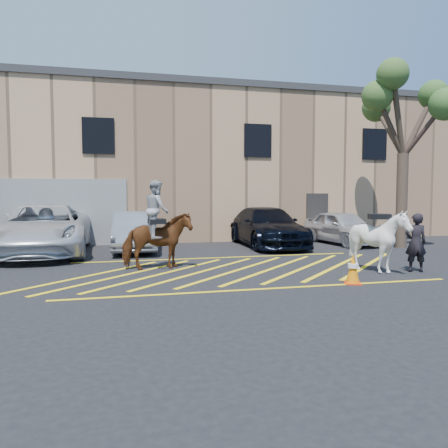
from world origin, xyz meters
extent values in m
plane|color=black|center=(0.00, 0.00, 0.00)|extent=(90.00, 90.00, 0.00)
imported|color=silver|center=(-5.86, 4.59, 0.91)|extent=(3.07, 6.55, 1.81)
imported|color=#989BA6|center=(-2.63, 4.91, 0.75)|extent=(1.81, 4.60, 1.49)
imported|color=black|center=(2.80, 5.07, 0.80)|extent=(2.32, 5.57, 1.61)
imported|color=silver|center=(6.24, 4.96, 0.73)|extent=(2.21, 4.44, 1.45)
imported|color=black|center=(4.78, -1.71, 0.82)|extent=(0.68, 0.54, 1.65)
cube|color=tan|center=(0.00, 12.00, 3.50)|extent=(32.00, 10.00, 7.00)
cube|color=#2D2D30|center=(0.00, 12.00, 7.15)|extent=(32.20, 10.20, 0.30)
cube|color=black|center=(-4.00, 6.96, 4.60)|extent=(1.30, 0.08, 1.50)
cube|color=black|center=(3.00, 6.96, 4.60)|extent=(1.30, 0.08, 1.50)
cube|color=black|center=(9.00, 6.96, 4.60)|extent=(1.30, 0.08, 1.50)
cube|color=#38332D|center=(6.00, 6.96, 1.10)|extent=(1.10, 0.08, 2.20)
cube|color=yellow|center=(-4.20, -0.30, 0.01)|extent=(4.20, 4.20, 0.01)
cube|color=yellow|center=(-3.15, -0.30, 0.01)|extent=(4.20, 4.20, 0.01)
cube|color=yellow|center=(-2.10, -0.30, 0.01)|extent=(4.20, 4.20, 0.01)
cube|color=yellow|center=(-1.05, -0.30, 0.01)|extent=(4.20, 4.20, 0.01)
cube|color=yellow|center=(0.00, -0.30, 0.01)|extent=(4.20, 4.20, 0.01)
cube|color=yellow|center=(1.05, -0.30, 0.01)|extent=(4.20, 4.20, 0.01)
cube|color=yellow|center=(2.10, -0.30, 0.01)|extent=(4.20, 4.20, 0.01)
cube|color=yellow|center=(3.15, -0.30, 0.01)|extent=(4.20, 4.20, 0.01)
cube|color=yellow|center=(4.20, -0.30, 0.01)|extent=(4.20, 4.20, 0.01)
cube|color=yellow|center=(0.00, 2.20, 0.01)|extent=(9.50, 0.12, 0.01)
cube|color=yellow|center=(0.00, -2.80, 0.01)|extent=(9.50, 0.12, 0.01)
imported|color=#5C3315|center=(-2.19, 0.46, 0.82)|extent=(2.01, 1.02, 1.65)
imported|color=#94959D|center=(-2.19, 0.46, 1.74)|extent=(0.69, 0.86, 1.68)
cube|color=black|center=(-2.19, 0.46, 1.40)|extent=(0.50, 0.59, 0.14)
imported|color=silver|center=(3.72, -1.56, 0.88)|extent=(1.92, 2.01, 1.75)
cube|color=black|center=(3.72, -1.56, 1.56)|extent=(0.69, 0.64, 0.14)
cube|color=#FC350A|center=(2.24, -2.74, 0.01)|extent=(0.49, 0.49, 0.03)
cone|color=orange|center=(2.24, -2.74, 0.38)|extent=(0.32, 0.32, 0.70)
cylinder|color=white|center=(2.24, -2.74, 0.44)|extent=(0.25, 0.25, 0.10)
cylinder|color=#4D382E|center=(7.87, 3.19, 1.90)|extent=(0.44, 0.44, 3.80)
cylinder|color=#413027|center=(8.65, 3.33, 4.97)|extent=(1.76, 0.51, 2.68)
cylinder|color=#4B3D2D|center=(7.79, 4.05, 4.80)|extent=(0.33, 1.88, 2.34)
cylinder|color=#413128|center=(7.26, 3.19, 4.85)|extent=(1.40, 0.20, 2.39)
cylinder|color=#47332B|center=(8.21, 2.46, 4.59)|extent=(0.78, 1.62, 1.96)
cylinder|color=#4A3E2D|center=(7.39, 2.92, 5.20)|extent=(1.16, 0.77, 3.11)
sphere|color=#43682C|center=(9.43, 3.47, 6.24)|extent=(1.20, 1.20, 1.20)
sphere|color=#43632A|center=(7.72, 4.91, 5.91)|extent=(1.20, 1.20, 1.20)
sphere|color=#446A2D|center=(6.65, 3.19, 6.00)|extent=(1.20, 1.20, 1.20)
sphere|color=#406029|center=(8.55, 1.74, 5.48)|extent=(1.20, 1.20, 1.20)
sphere|color=#47622A|center=(6.92, 2.64, 6.71)|extent=(1.20, 1.20, 1.20)
camera|label=1|loc=(-3.33, -12.17, 2.19)|focal=35.00mm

